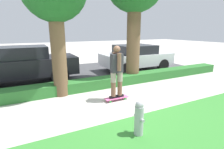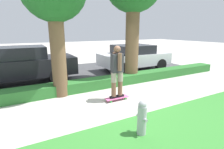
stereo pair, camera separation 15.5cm
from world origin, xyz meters
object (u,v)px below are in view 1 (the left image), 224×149
object	(u,v)px
skater_person	(117,71)
parked_car_middle	(136,57)
skateboard	(117,98)
parked_car_front	(21,64)
fire_hydrant	(139,118)

from	to	relation	value
skater_person	parked_car_middle	xyz separation A→B (m)	(3.00, 3.34, -0.22)
skateboard	parked_car_middle	world-z (taller)	parked_car_middle
skateboard	skater_person	distance (m)	0.89
parked_car_front	parked_car_middle	world-z (taller)	parked_car_front
skater_person	fire_hydrant	distance (m)	2.04
skater_person	fire_hydrant	world-z (taller)	skater_person
skater_person	parked_car_front	size ratio (longest dim) A/B	0.38
parked_car_middle	fire_hydrant	world-z (taller)	parked_car_middle
parked_car_front	parked_car_middle	xyz separation A→B (m)	(5.63, -0.05, -0.08)
parked_car_front	parked_car_middle	distance (m)	5.63
parked_car_middle	parked_car_front	bearing A→B (deg)	179.42
fire_hydrant	skateboard	bearing A→B (deg)	75.72
skater_person	parked_car_middle	size ratio (longest dim) A/B	0.43
parked_car_front	skater_person	bearing A→B (deg)	-51.82
fire_hydrant	skater_person	bearing A→B (deg)	75.72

